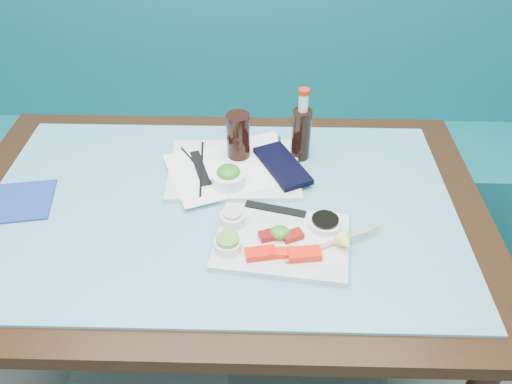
{
  "coord_description": "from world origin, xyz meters",
  "views": [
    {
      "loc": [
        0.12,
        0.48,
        1.62
      ],
      "look_at": [
        0.1,
        1.46,
        0.8
      ],
      "focal_mm": 35.0,
      "sensor_mm": 36.0,
      "label": 1
    }
  ],
  "objects_px": {
    "booth_bench": "(239,144)",
    "sashimi_plate": "(282,242)",
    "serving_tray": "(234,169)",
    "cola_bottle_body": "(301,134)",
    "seaweed_bowl": "(229,178)",
    "cola_glass": "(238,136)",
    "blue_napkin": "(21,201)",
    "dining_table": "(221,230)"
  },
  "relations": [
    {
      "from": "dining_table",
      "to": "cola_bottle_body",
      "type": "xyz_separation_m",
      "value": [
        0.22,
        0.22,
        0.17
      ]
    },
    {
      "from": "booth_bench",
      "to": "sashimi_plate",
      "type": "distance_m",
      "value": 1.06
    },
    {
      "from": "sashimi_plate",
      "to": "blue_napkin",
      "type": "relative_size",
      "value": 1.97
    },
    {
      "from": "dining_table",
      "to": "booth_bench",
      "type": "bearing_deg",
      "value": 90.0
    },
    {
      "from": "serving_tray",
      "to": "blue_napkin",
      "type": "height_order",
      "value": "serving_tray"
    },
    {
      "from": "serving_tray",
      "to": "seaweed_bowl",
      "type": "height_order",
      "value": "seaweed_bowl"
    },
    {
      "from": "cola_glass",
      "to": "blue_napkin",
      "type": "height_order",
      "value": "cola_glass"
    },
    {
      "from": "seaweed_bowl",
      "to": "blue_napkin",
      "type": "distance_m",
      "value": 0.55
    },
    {
      "from": "blue_napkin",
      "to": "seaweed_bowl",
      "type": "bearing_deg",
      "value": 7.9
    },
    {
      "from": "sashimi_plate",
      "to": "seaweed_bowl",
      "type": "bearing_deg",
      "value": 131.01
    },
    {
      "from": "cola_glass",
      "to": "sashimi_plate",
      "type": "bearing_deg",
      "value": -70.49
    },
    {
      "from": "serving_tray",
      "to": "sashimi_plate",
      "type": "bearing_deg",
      "value": -67.62
    },
    {
      "from": "sashimi_plate",
      "to": "cola_glass",
      "type": "bearing_deg",
      "value": 116.67
    },
    {
      "from": "booth_bench",
      "to": "blue_napkin",
      "type": "relative_size",
      "value": 18.83
    },
    {
      "from": "serving_tray",
      "to": "seaweed_bowl",
      "type": "relative_size",
      "value": 3.99
    },
    {
      "from": "serving_tray",
      "to": "cola_glass",
      "type": "relative_size",
      "value": 2.68
    },
    {
      "from": "sashimi_plate",
      "to": "seaweed_bowl",
      "type": "height_order",
      "value": "seaweed_bowl"
    },
    {
      "from": "serving_tray",
      "to": "seaweed_bowl",
      "type": "bearing_deg",
      "value": -99.83
    },
    {
      "from": "sashimi_plate",
      "to": "serving_tray",
      "type": "height_order",
      "value": "sashimi_plate"
    },
    {
      "from": "seaweed_bowl",
      "to": "booth_bench",
      "type": "bearing_deg",
      "value": 91.53
    },
    {
      "from": "serving_tray",
      "to": "cola_glass",
      "type": "xyz_separation_m",
      "value": [
        0.01,
        0.05,
        0.07
      ]
    },
    {
      "from": "cola_glass",
      "to": "cola_bottle_body",
      "type": "height_order",
      "value": "cola_bottle_body"
    },
    {
      "from": "sashimi_plate",
      "to": "cola_bottle_body",
      "type": "height_order",
      "value": "cola_bottle_body"
    },
    {
      "from": "cola_glass",
      "to": "blue_napkin",
      "type": "bearing_deg",
      "value": -159.92
    },
    {
      "from": "cola_bottle_body",
      "to": "blue_napkin",
      "type": "distance_m",
      "value": 0.78
    },
    {
      "from": "cola_glass",
      "to": "cola_bottle_body",
      "type": "bearing_deg",
      "value": 6.06
    },
    {
      "from": "cola_glass",
      "to": "seaweed_bowl",
      "type": "bearing_deg",
      "value": -98.75
    },
    {
      "from": "dining_table",
      "to": "blue_napkin",
      "type": "height_order",
      "value": "blue_napkin"
    },
    {
      "from": "booth_bench",
      "to": "serving_tray",
      "type": "height_order",
      "value": "booth_bench"
    },
    {
      "from": "sashimi_plate",
      "to": "cola_bottle_body",
      "type": "xyz_separation_m",
      "value": [
        0.06,
        0.36,
        0.07
      ]
    },
    {
      "from": "seaweed_bowl",
      "to": "cola_glass",
      "type": "height_order",
      "value": "cola_glass"
    },
    {
      "from": "sashimi_plate",
      "to": "seaweed_bowl",
      "type": "xyz_separation_m",
      "value": [
        -0.14,
        0.21,
        0.02
      ]
    },
    {
      "from": "cola_glass",
      "to": "cola_bottle_body",
      "type": "xyz_separation_m",
      "value": [
        0.18,
        0.02,
        -0.0
      ]
    },
    {
      "from": "serving_tray",
      "to": "cola_bottle_body",
      "type": "bearing_deg",
      "value": 19.23
    },
    {
      "from": "seaweed_bowl",
      "to": "dining_table",
      "type": "bearing_deg",
      "value": -105.87
    },
    {
      "from": "dining_table",
      "to": "serving_tray",
      "type": "bearing_deg",
      "value": 78.29
    },
    {
      "from": "booth_bench",
      "to": "seaweed_bowl",
      "type": "relative_size",
      "value": 32.84
    },
    {
      "from": "cola_glass",
      "to": "cola_bottle_body",
      "type": "relative_size",
      "value": 0.88
    },
    {
      "from": "serving_tray",
      "to": "cola_bottle_body",
      "type": "xyz_separation_m",
      "value": [
        0.19,
        0.07,
        0.07
      ]
    },
    {
      "from": "booth_bench",
      "to": "seaweed_bowl",
      "type": "xyz_separation_m",
      "value": [
        0.02,
        -0.77,
        0.42
      ]
    },
    {
      "from": "sashimi_plate",
      "to": "blue_napkin",
      "type": "distance_m",
      "value": 0.69
    },
    {
      "from": "booth_bench",
      "to": "sashimi_plate",
      "type": "xyz_separation_m",
      "value": [
        0.16,
        -0.98,
        0.39
      ]
    }
  ]
}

